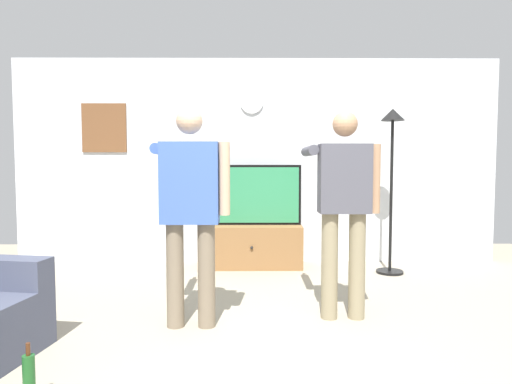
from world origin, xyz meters
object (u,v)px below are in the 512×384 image
at_px(floor_lamp, 392,156).
at_px(person_standing_nearer_lamp, 190,203).
at_px(wall_clock, 252,102).
at_px(beverage_bottle, 29,378).
at_px(person_standing_nearer_couch, 344,201).
at_px(television, 252,195).
at_px(tv_stand, 252,246).
at_px(framed_picture, 104,128).

distance_m(floor_lamp, person_standing_nearer_lamp, 2.79).
relative_size(wall_clock, person_standing_nearer_lamp, 0.17).
bearing_deg(beverage_bottle, person_standing_nearer_couch, 33.81).
height_order(wall_clock, floor_lamp, wall_clock).
xyz_separation_m(television, person_standing_nearer_lamp, (-0.49, -2.11, 0.09)).
relative_size(tv_stand, television, 1.01).
bearing_deg(person_standing_nearer_lamp, tv_stand, 76.68).
relative_size(tv_stand, person_standing_nearer_couch, 0.72).
bearing_deg(framed_picture, wall_clock, -0.15).
bearing_deg(framed_picture, television, -7.29).
distance_m(tv_stand, person_standing_nearer_lamp, 2.24).
bearing_deg(television, wall_clock, 90.00).
height_order(wall_clock, framed_picture, wall_clock).
relative_size(wall_clock, floor_lamp, 0.15).
distance_m(wall_clock, framed_picture, 1.97).
relative_size(floor_lamp, person_standing_nearer_couch, 1.12).
bearing_deg(floor_lamp, person_standing_nearer_couch, -119.94).
distance_m(television, wall_clock, 1.23).
relative_size(floor_lamp, beverage_bottle, 5.81).
height_order(framed_picture, person_standing_nearer_couch, framed_picture).
relative_size(wall_clock, beverage_bottle, 0.89).
xyz_separation_m(floor_lamp, beverage_bottle, (-2.89, -2.88, -1.27)).
xyz_separation_m(wall_clock, framed_picture, (-1.94, 0.00, -0.34)).
height_order(wall_clock, person_standing_nearer_lamp, wall_clock).
height_order(tv_stand, wall_clock, wall_clock).
relative_size(framed_picture, beverage_bottle, 1.88).
relative_size(television, person_standing_nearer_lamp, 0.71).
bearing_deg(person_standing_nearer_lamp, beverage_bottle, -122.43).
height_order(floor_lamp, person_standing_nearer_couch, floor_lamp).
distance_m(wall_clock, beverage_bottle, 4.21).
bearing_deg(wall_clock, floor_lamp, -20.55).
xyz_separation_m(tv_stand, person_standing_nearer_couch, (0.78, -1.88, 0.73)).
height_order(tv_stand, floor_lamp, floor_lamp).
relative_size(person_standing_nearer_couch, beverage_bottle, 5.18).
height_order(person_standing_nearer_lamp, person_standing_nearer_couch, person_standing_nearer_lamp).
bearing_deg(framed_picture, beverage_bottle, -78.40).
bearing_deg(person_standing_nearer_lamp, floor_lamp, 38.68).
distance_m(tv_stand, person_standing_nearer_couch, 2.16).
bearing_deg(person_standing_nearer_lamp, wall_clock, 78.28).
bearing_deg(person_standing_nearer_couch, floor_lamp, 60.06).
distance_m(tv_stand, framed_picture, 2.49).
xyz_separation_m(person_standing_nearer_lamp, beverage_bottle, (-0.73, -1.16, -0.87)).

